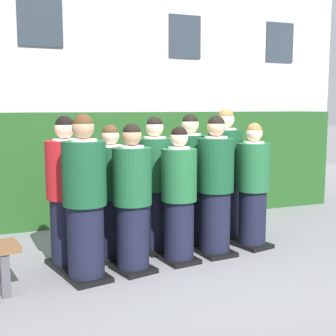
{
  "coord_description": "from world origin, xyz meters",
  "views": [
    {
      "loc": [
        -1.98,
        -4.71,
        1.76
      ],
      "look_at": [
        0.0,
        0.25,
        1.05
      ],
      "focal_mm": 49.26,
      "sensor_mm": 36.0,
      "label": 1
    }
  ],
  "objects_px": {
    "student_front_row_2": "(179,198)",
    "student_rear_row_1": "(111,196)",
    "student_front_row_0": "(85,202)",
    "student_in_red_blazer": "(67,196)",
    "student_rear_row_2": "(155,188)",
    "student_front_row_4": "(253,189)",
    "student_rear_row_3": "(190,183)",
    "student_rear_row_4": "(225,177)",
    "student_front_row_3": "(215,189)",
    "student_front_row_1": "(132,202)"
  },
  "relations": [
    {
      "from": "student_front_row_2",
      "to": "student_rear_row_1",
      "type": "bearing_deg",
      "value": 149.67
    },
    {
      "from": "student_front_row_0",
      "to": "student_in_red_blazer",
      "type": "distance_m",
      "value": 0.48
    },
    {
      "from": "student_rear_row_2",
      "to": "student_front_row_4",
      "type": "bearing_deg",
      "value": -14.67
    },
    {
      "from": "student_front_row_2",
      "to": "student_rear_row_3",
      "type": "xyz_separation_m",
      "value": [
        0.4,
        0.59,
        0.06
      ]
    },
    {
      "from": "student_in_red_blazer",
      "to": "student_rear_row_4",
      "type": "height_order",
      "value": "student_rear_row_4"
    },
    {
      "from": "student_front_row_2",
      "to": "student_rear_row_2",
      "type": "xyz_separation_m",
      "value": [
        -0.11,
        0.49,
        0.05
      ]
    },
    {
      "from": "student_front_row_3",
      "to": "student_front_row_4",
      "type": "distance_m",
      "value": 0.58
    },
    {
      "from": "student_front_row_2",
      "to": "student_rear_row_4",
      "type": "bearing_deg",
      "value": 34.66
    },
    {
      "from": "student_front_row_0",
      "to": "student_rear_row_1",
      "type": "xyz_separation_m",
      "value": [
        0.42,
        0.56,
        -0.06
      ]
    },
    {
      "from": "student_front_row_0",
      "to": "student_front_row_1",
      "type": "height_order",
      "value": "student_front_row_0"
    },
    {
      "from": "student_front_row_3",
      "to": "student_rear_row_4",
      "type": "distance_m",
      "value": 0.71
    },
    {
      "from": "student_front_row_2",
      "to": "student_rear_row_4",
      "type": "height_order",
      "value": "student_rear_row_4"
    },
    {
      "from": "student_rear_row_2",
      "to": "student_rear_row_3",
      "type": "xyz_separation_m",
      "value": [
        0.51,
        0.1,
        0.01
      ]
    },
    {
      "from": "student_front_row_1",
      "to": "student_front_row_3",
      "type": "distance_m",
      "value": 1.1
    },
    {
      "from": "student_front_row_0",
      "to": "student_front_row_4",
      "type": "relative_size",
      "value": 1.08
    },
    {
      "from": "student_front_row_0",
      "to": "student_front_row_4",
      "type": "xyz_separation_m",
      "value": [
        2.18,
        0.34,
        -0.06
      ]
    },
    {
      "from": "student_front_row_3",
      "to": "student_front_row_2",
      "type": "bearing_deg",
      "value": -170.09
    },
    {
      "from": "student_rear_row_2",
      "to": "student_rear_row_3",
      "type": "height_order",
      "value": "student_rear_row_3"
    },
    {
      "from": "student_front_row_1",
      "to": "student_in_red_blazer",
      "type": "height_order",
      "value": "student_in_red_blazer"
    },
    {
      "from": "student_in_red_blazer",
      "to": "student_rear_row_1",
      "type": "height_order",
      "value": "student_in_red_blazer"
    },
    {
      "from": "student_front_row_2",
      "to": "student_rear_row_3",
      "type": "bearing_deg",
      "value": 55.64
    },
    {
      "from": "student_front_row_0",
      "to": "student_front_row_3",
      "type": "distance_m",
      "value": 1.62
    },
    {
      "from": "student_in_red_blazer",
      "to": "student_rear_row_4",
      "type": "relative_size",
      "value": 0.96
    },
    {
      "from": "student_front_row_1",
      "to": "student_rear_row_2",
      "type": "distance_m",
      "value": 0.75
    },
    {
      "from": "student_rear_row_1",
      "to": "student_front_row_1",
      "type": "bearing_deg",
      "value": -78.77
    },
    {
      "from": "student_front_row_0",
      "to": "student_rear_row_1",
      "type": "height_order",
      "value": "student_front_row_0"
    },
    {
      "from": "student_rear_row_2",
      "to": "student_rear_row_4",
      "type": "bearing_deg",
      "value": 8.81
    },
    {
      "from": "student_front_row_2",
      "to": "student_front_row_4",
      "type": "distance_m",
      "value": 1.1
    },
    {
      "from": "student_in_red_blazer",
      "to": "student_rear_row_1",
      "type": "bearing_deg",
      "value": 9.37
    },
    {
      "from": "student_rear_row_1",
      "to": "student_rear_row_4",
      "type": "distance_m",
      "value": 1.64
    },
    {
      "from": "student_in_red_blazer",
      "to": "student_rear_row_1",
      "type": "xyz_separation_m",
      "value": [
        0.53,
        0.09,
        -0.05
      ]
    },
    {
      "from": "student_front_row_1",
      "to": "student_in_red_blazer",
      "type": "distance_m",
      "value": 0.75
    },
    {
      "from": "student_rear_row_2",
      "to": "student_rear_row_4",
      "type": "distance_m",
      "value": 1.07
    },
    {
      "from": "student_rear_row_3",
      "to": "student_rear_row_4",
      "type": "height_order",
      "value": "student_rear_row_4"
    },
    {
      "from": "student_front_row_4",
      "to": "student_rear_row_1",
      "type": "distance_m",
      "value": 1.77
    },
    {
      "from": "student_rear_row_1",
      "to": "student_rear_row_2",
      "type": "bearing_deg",
      "value": 9.2
    },
    {
      "from": "student_front_row_0",
      "to": "student_front_row_2",
      "type": "height_order",
      "value": "student_front_row_0"
    },
    {
      "from": "student_front_row_4",
      "to": "student_rear_row_1",
      "type": "height_order",
      "value": "student_front_row_4"
    },
    {
      "from": "student_front_row_0",
      "to": "student_front_row_4",
      "type": "height_order",
      "value": "student_front_row_0"
    },
    {
      "from": "student_front_row_4",
      "to": "student_rear_row_2",
      "type": "height_order",
      "value": "student_rear_row_2"
    },
    {
      "from": "student_rear_row_1",
      "to": "student_rear_row_3",
      "type": "relative_size",
      "value": 0.93
    },
    {
      "from": "student_front_row_1",
      "to": "student_front_row_3",
      "type": "xyz_separation_m",
      "value": [
        1.09,
        0.19,
        0.03
      ]
    },
    {
      "from": "student_front_row_3",
      "to": "student_rear_row_3",
      "type": "distance_m",
      "value": 0.51
    },
    {
      "from": "student_front_row_0",
      "to": "student_rear_row_1",
      "type": "distance_m",
      "value": 0.7
    },
    {
      "from": "student_front_row_0",
      "to": "student_front_row_3",
      "type": "bearing_deg",
      "value": 8.79
    },
    {
      "from": "student_front_row_2",
      "to": "student_front_row_1",
      "type": "bearing_deg",
      "value": -170.51
    },
    {
      "from": "student_in_red_blazer",
      "to": "student_rear_row_2",
      "type": "xyz_separation_m",
      "value": [
        1.09,
        0.18,
        -0.01
      ]
    },
    {
      "from": "student_front_row_0",
      "to": "student_front_row_4",
      "type": "distance_m",
      "value": 2.21
    },
    {
      "from": "student_rear_row_3",
      "to": "student_rear_row_4",
      "type": "distance_m",
      "value": 0.55
    },
    {
      "from": "student_front_row_3",
      "to": "student_rear_row_2",
      "type": "distance_m",
      "value": 0.73
    }
  ]
}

